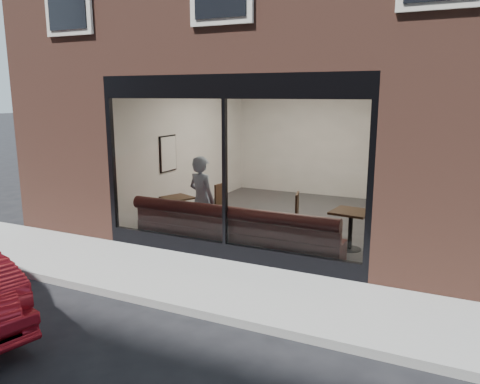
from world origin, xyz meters
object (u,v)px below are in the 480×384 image
at_px(cafe_table_right, 351,212).
at_px(cafe_chair_left, 214,214).
at_px(cafe_chair_right, 287,227).
at_px(banquette, 235,241).
at_px(cafe_table_left, 177,198).
at_px(person, 202,200).

relative_size(cafe_table_right, cafe_chair_left, 1.55).
height_order(cafe_table_right, cafe_chair_right, cafe_table_right).
bearing_deg(cafe_chair_left, cafe_table_right, 179.23).
distance_m(cafe_table_right, cafe_chair_left, 3.24).
bearing_deg(cafe_chair_left, banquette, 137.95).
relative_size(cafe_table_left, cafe_chair_right, 1.38).
bearing_deg(banquette, cafe_table_left, 158.07).
xyz_separation_m(person, cafe_table_left, (-0.83, 0.42, -0.12)).
distance_m(person, cafe_table_left, 0.94).
relative_size(person, cafe_table_left, 3.04).
bearing_deg(banquette, cafe_chair_right, 64.88).
xyz_separation_m(banquette, cafe_table_left, (-1.68, 0.68, 0.52)).
bearing_deg(cafe_table_right, person, -164.19).
xyz_separation_m(cafe_table_right, cafe_chair_left, (-3.16, 0.51, -0.50)).
bearing_deg(person, cafe_chair_right, -129.11).
height_order(banquette, cafe_table_right, cafe_table_right).
relative_size(banquette, cafe_table_left, 7.09).
distance_m(person, cafe_chair_left, 1.49).
distance_m(cafe_table_left, cafe_chair_right, 2.37).
distance_m(banquette, cafe_chair_left, 2.00).
bearing_deg(cafe_chair_right, cafe_table_left, 0.21).
relative_size(cafe_table_left, cafe_table_right, 0.84).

